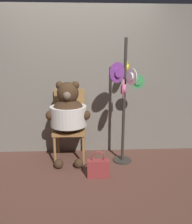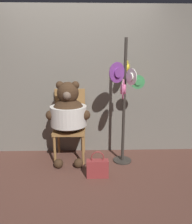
% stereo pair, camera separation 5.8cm
% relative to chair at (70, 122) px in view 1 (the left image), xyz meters
% --- Properties ---
extents(ground_plane, '(14.00, 14.00, 0.00)m').
position_rel_chair_xyz_m(ground_plane, '(0.11, -0.53, -0.58)').
color(ground_plane, brown).
extents(wall_back, '(8.00, 0.10, 2.35)m').
position_rel_chair_xyz_m(wall_back, '(0.11, 0.25, 0.60)').
color(wall_back, slate).
rests_on(wall_back, ground_plane).
extents(chair, '(0.48, 0.48, 1.09)m').
position_rel_chair_xyz_m(chair, '(0.00, 0.00, 0.00)').
color(chair, '#9E703D').
rests_on(chair, ground_plane).
extents(teddy_bear, '(0.65, 0.58, 1.24)m').
position_rel_chair_xyz_m(teddy_bear, '(-0.00, -0.17, 0.18)').
color(teddy_bear, '#3D2819').
rests_on(teddy_bear, ground_plane).
extents(hat_display_rack, '(0.53, 0.56, 1.84)m').
position_rel_chair_xyz_m(hat_display_rack, '(0.81, -0.26, 0.46)').
color(hat_display_rack, '#332D28').
rests_on(hat_display_rack, ground_plane).
extents(handbag_on_ground, '(0.29, 0.11, 0.37)m').
position_rel_chair_xyz_m(handbag_on_ground, '(0.42, -0.66, -0.45)').
color(handbag_on_ground, maroon).
rests_on(handbag_on_ground, ground_plane).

